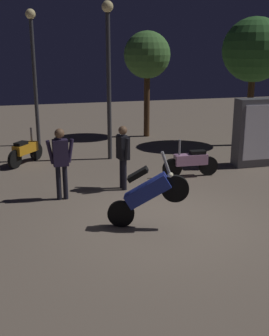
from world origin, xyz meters
The scene contains 11 objects.
ground_plane centered at (0.00, 0.00, 0.00)m, with size 40.00×40.00×0.00m, color #756656.
motorcycle_blue_foreground centered at (-0.52, -0.15, 0.74)m, with size 1.59×0.67×1.63m.
motorcycle_pink_parked_left centered at (1.72, 2.87, 0.44)m, with size 1.66×0.34×1.11m.
motorcycle_orange_parked_right centered at (-2.82, 5.53, 0.44)m, with size 1.11×1.36×1.11m.
person_rider_beside centered at (-2.04, 1.99, 1.06)m, with size 0.67×0.25×1.76m.
person_bystander_far centered at (-0.41, 2.34, 1.00)m, with size 0.30×0.67×1.68m.
streetlamp_near centered at (-0.10, 5.44, 3.15)m, with size 0.36×0.36×4.96m.
streetlamp_far centered at (-2.28, 8.13, 3.11)m, with size 0.36×0.36×4.89m.
tree_left_bg centered at (5.39, 6.06, 3.47)m, with size 2.29×2.29×4.65m.
tree_center_bg centered at (2.16, 8.62, 3.25)m, with size 1.86×1.86×4.23m.
kiosk_billboard centered at (4.23, 3.43, 1.05)m, with size 1.61×0.56×2.10m.
Camera 1 is at (-2.89, -7.72, 3.60)m, focal length 44.37 mm.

